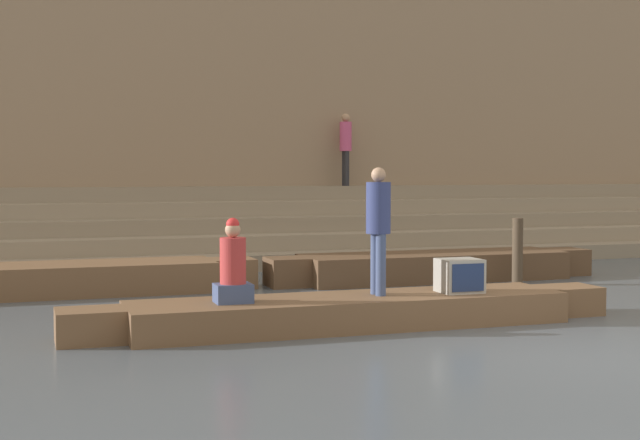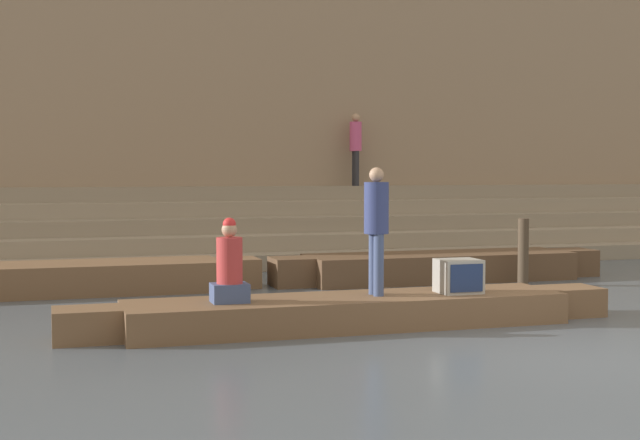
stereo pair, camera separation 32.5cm
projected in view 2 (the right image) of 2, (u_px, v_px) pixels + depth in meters
name	position (u px, v px, depth m)	size (l,w,h in m)	color
ground_plane	(581.00, 356.00, 9.46)	(120.00, 120.00, 0.00)	#4C5660
ghat_steps	(301.00, 233.00, 19.78)	(36.00, 3.54, 1.60)	gray
back_wall	(279.00, 106.00, 21.43)	(34.20, 1.28, 7.08)	#937A60
rowboat_main	(348.00, 311.00, 11.17)	(7.13, 1.31, 0.39)	brown
person_standing	(376.00, 221.00, 11.25)	(0.31, 0.31, 1.62)	#3D4C75
person_rowing	(230.00, 268.00, 10.65)	(0.44, 0.34, 1.02)	#3D4C75
tv_set	(459.00, 276.00, 11.50)	(0.53, 0.47, 0.44)	#9E998E
moored_boat_shore	(440.00, 266.00, 15.93)	(6.17, 1.31, 0.49)	brown
moored_boat_distant	(57.00, 278.00, 14.17)	(6.55, 1.31, 0.49)	brown
mooring_post	(523.00, 252.00, 15.20)	(0.18, 0.18, 1.15)	#473828
person_on_steps	(356.00, 144.00, 21.05)	(0.28, 0.28, 1.71)	#28282D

